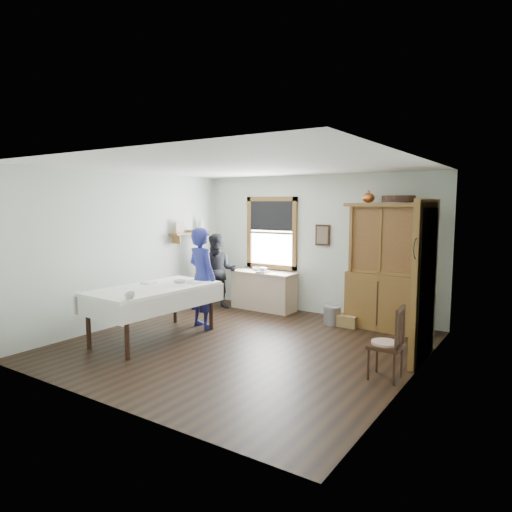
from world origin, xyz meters
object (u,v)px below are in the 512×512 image
object	(u,v)px
dining_table	(154,313)
pail	(332,315)
figure_dark	(218,274)
spindle_chair	(386,342)
woman_blue	(202,282)
wicker_basket	(348,321)
work_counter	(264,290)
china_hutch	(383,266)

from	to	relation	value
dining_table	pail	size ratio (longest dim) A/B	6.42
figure_dark	dining_table	bearing A→B (deg)	-107.55
pail	spindle_chair	bearing A→B (deg)	-51.30
woman_blue	wicker_basket	bearing A→B (deg)	-131.97
pail	wicker_basket	distance (m)	0.31
work_counter	spindle_chair	distance (m)	3.97
wicker_basket	woman_blue	size ratio (longest dim) A/B	0.21
work_counter	woman_blue	distance (m)	1.78
dining_table	woman_blue	bearing A→B (deg)	77.80
china_hutch	wicker_basket	world-z (taller)	china_hutch
work_counter	pail	xyz separation A→B (m)	(1.65, -0.31, -0.23)
dining_table	figure_dark	distance (m)	2.32
woman_blue	figure_dark	bearing A→B (deg)	-48.86
china_hutch	pail	distance (m)	1.26
spindle_chair	china_hutch	bearing A→B (deg)	105.92
work_counter	woman_blue	size ratio (longest dim) A/B	0.84
china_hutch	work_counter	bearing A→B (deg)	-177.09
china_hutch	spindle_chair	size ratio (longest dim) A/B	2.34
woman_blue	figure_dark	world-z (taller)	woman_blue
wicker_basket	woman_blue	xyz separation A→B (m)	(-2.12, -1.43, 0.71)
pail	wicker_basket	xyz separation A→B (m)	(0.30, 0.02, -0.06)
work_counter	dining_table	size ratio (longest dim) A/B	0.65
work_counter	woman_blue	bearing A→B (deg)	-94.02
dining_table	spindle_chair	distance (m)	3.64
dining_table	figure_dark	size ratio (longest dim) A/B	1.48
spindle_chair	wicker_basket	bearing A→B (deg)	119.71
spindle_chair	work_counter	bearing A→B (deg)	141.60
work_counter	woman_blue	xyz separation A→B (m)	(-0.17, -1.72, 0.42)
dining_table	pail	distance (m)	3.12
figure_dark	pail	bearing A→B (deg)	-26.84
spindle_chair	woman_blue	size ratio (longest dim) A/B	0.57
dining_table	wicker_basket	xyz separation A→B (m)	(2.32, 2.38, -0.32)
pail	figure_dark	world-z (taller)	figure_dark
wicker_basket	figure_dark	size ratio (longest dim) A/B	0.24
spindle_chair	dining_table	bearing A→B (deg)	-177.21
china_hutch	pail	size ratio (longest dim) A/B	6.61
dining_table	wicker_basket	world-z (taller)	dining_table
dining_table	figure_dark	bearing A→B (deg)	101.74
wicker_basket	china_hutch	bearing A→B (deg)	24.43
dining_table	figure_dark	world-z (taller)	figure_dark
china_hutch	dining_table	distance (m)	3.92
china_hutch	spindle_chair	distance (m)	2.45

